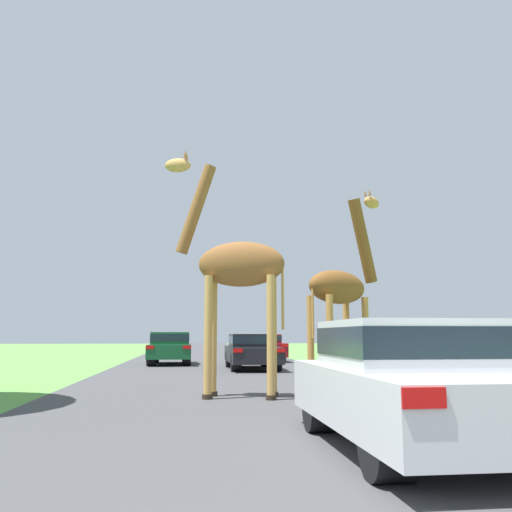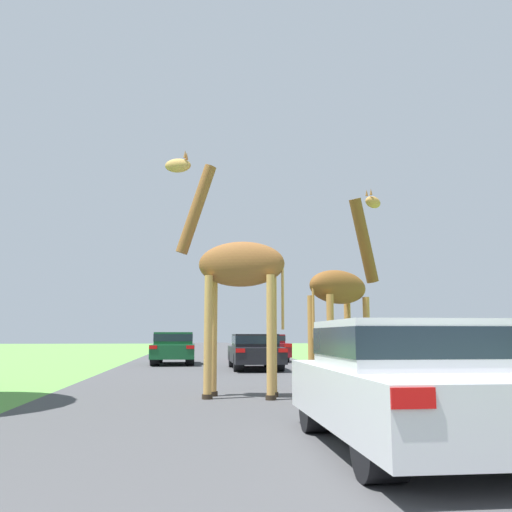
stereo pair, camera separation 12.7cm
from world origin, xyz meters
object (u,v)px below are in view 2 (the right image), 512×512
(car_lead_maroon, at_px, (407,381))
(car_queue_left, at_px, (255,350))
(giraffe_near_road, at_px, (236,270))
(car_queue_right, at_px, (264,347))
(giraffe_companion, at_px, (343,287))
(car_far_ahead, at_px, (174,347))

(car_lead_maroon, bearing_deg, car_queue_left, 90.62)
(giraffe_near_road, relative_size, car_queue_right, 1.12)
(giraffe_companion, bearing_deg, car_queue_left, 152.93)
(car_far_ahead, bearing_deg, giraffe_companion, -69.15)
(car_queue_left, bearing_deg, car_queue_right, 79.74)
(giraffe_near_road, distance_m, giraffe_companion, 2.94)
(giraffe_near_road, xyz_separation_m, car_queue_left, (1.36, 8.98, -1.85))
(car_queue_right, relative_size, car_far_ahead, 1.15)
(giraffe_companion, bearing_deg, car_far_ahead, 164.47)
(giraffe_companion, height_order, car_far_ahead, giraffe_companion)
(giraffe_companion, xyz_separation_m, car_queue_left, (-1.25, 7.64, -1.65))
(car_queue_right, bearing_deg, giraffe_companion, -89.52)
(car_queue_right, distance_m, car_far_ahead, 4.93)
(giraffe_near_road, relative_size, giraffe_companion, 1.04)
(car_lead_maroon, bearing_deg, giraffe_near_road, 106.48)
(car_far_ahead, bearing_deg, giraffe_near_road, -82.31)
(giraffe_near_road, relative_size, car_lead_maroon, 1.27)
(car_queue_left, bearing_deg, giraffe_companion, -80.69)
(car_queue_right, bearing_deg, car_lead_maroon, -92.77)
(giraffe_companion, relative_size, car_far_ahead, 1.23)
(giraffe_near_road, height_order, car_queue_left, giraffe_near_road)
(giraffe_companion, relative_size, car_lead_maroon, 1.21)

